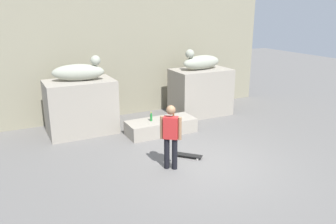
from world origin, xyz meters
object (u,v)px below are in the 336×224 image
Objects in this scene: statue_reclining_right at (201,62)px; bottle_brown at (173,114)px; skater at (171,134)px; bottle_green at (151,117)px; statue_reclining_left at (79,72)px; skateboard at (188,155)px.

statue_reclining_right reaches higher than bottle_brown.
statue_reclining_right is 4.92m from skater.
bottle_green is 0.78m from bottle_brown.
skateboard is (2.06, -3.26, -1.95)m from statue_reclining_left.
statue_reclining_left is at bearing 148.24° from bottle_green.
statue_reclining_left is 2.66m from bottle_green.
statue_reclining_left is at bearing 155.59° from bottle_brown.
statue_reclining_left is 1.02× the size of statue_reclining_right.
skater is at bearing -56.09° from statue_reclining_left.
skater reaches higher than bottle_green.
skater is 2.33× the size of skateboard.
bottle_green is (-0.15, 2.08, 0.51)m from skateboard.
skater is (1.34, -3.64, -1.09)m from statue_reclining_left.
statue_reclining_left is 4.46m from statue_reclining_right.
skateboard is 2.49× the size of bottle_brown.
bottle_brown is at bearing 119.04° from skateboard.
bottle_green is at bearing -18.03° from statue_reclining_left.
bottle_brown is at bearing 98.47° from skater.
skater is 2.55m from bottle_green.
skateboard is 2.19m from bottle_brown.
skater reaches higher than bottle_brown.
statue_reclining_right is 3.16m from bottle_green.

